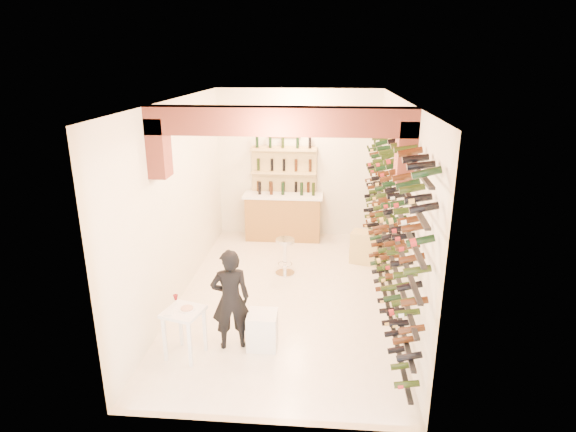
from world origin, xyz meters
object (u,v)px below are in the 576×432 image
object	(u,v)px
back_counter	(283,215)
tasting_table	(184,318)
person	(231,299)
chrome_barstool	(285,254)
crate_lower	(365,255)
wine_rack	(384,209)
white_stool	(262,330)

from	to	relation	value
back_counter	tasting_table	world-z (taller)	back_counter
tasting_table	person	distance (m)	0.65
tasting_table	chrome_barstool	world-z (taller)	tasting_table
chrome_barstool	person	bearing A→B (deg)	-102.41
crate_lower	wine_rack	bearing A→B (deg)	-84.92
back_counter	chrome_barstool	size ratio (longest dim) A/B	2.47
tasting_table	back_counter	bearing A→B (deg)	94.46
crate_lower	person	bearing A→B (deg)	-123.73
person	chrome_barstool	world-z (taller)	person
person	chrome_barstool	xyz separation A→B (m)	(0.52, 2.37, -0.32)
back_counter	white_stool	distance (m)	4.18
white_stool	person	xyz separation A→B (m)	(-0.42, -0.03, 0.47)
person	wine_rack	bearing A→B (deg)	-160.22
wine_rack	crate_lower	xyz separation A→B (m)	(-0.13, 1.47, -1.39)
white_stool	chrome_barstool	bearing A→B (deg)	87.50
back_counter	wine_rack	bearing A→B (deg)	-55.34
person	crate_lower	distance (m)	3.68
wine_rack	white_stool	xyz separation A→B (m)	(-1.73, -1.52, -1.30)
chrome_barstool	wine_rack	bearing A→B (deg)	-26.70
chrome_barstool	tasting_table	bearing A→B (deg)	-112.53
back_counter	chrome_barstool	distance (m)	1.84
back_counter	crate_lower	bearing A→B (deg)	-34.63
wine_rack	tasting_table	size ratio (longest dim) A/B	6.93
wine_rack	back_counter	world-z (taller)	wine_rack
back_counter	crate_lower	world-z (taller)	back_counter
white_stool	chrome_barstool	size ratio (longest dim) A/B	0.73
back_counter	person	bearing A→B (deg)	-94.36
tasting_table	person	xyz separation A→B (m)	(0.57, 0.27, 0.16)
white_stool	person	world-z (taller)	person
tasting_table	white_stool	bearing A→B (deg)	32.48
white_stool	chrome_barstool	xyz separation A→B (m)	(0.10, 2.34, 0.15)
white_stool	tasting_table	bearing A→B (deg)	-163.28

